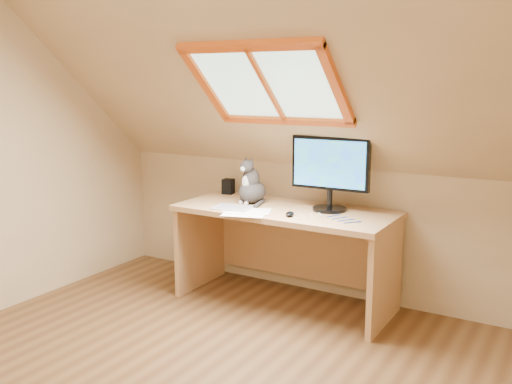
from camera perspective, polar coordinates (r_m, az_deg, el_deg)
The scene contains 9 objects.
room_shell at distance 2.82m, azimuth -10.38°, elevation 6.56°, with size 3.52×3.52×2.41m.
desk at distance 4.27m, azimuth 3.33°, elevation -4.40°, with size 1.60×0.70×0.73m.
monitor at distance 4.06m, azimuth 7.43°, elevation 2.33°, with size 0.57×0.24×0.53m.
cat at distance 4.32m, azimuth -0.46°, elevation 0.59°, with size 0.25×0.28×0.36m.
desk_speaker at distance 4.69m, azimuth -2.79°, elevation 0.56°, with size 0.08×0.08×0.12m, color black.
graphics_tablet at distance 4.15m, azimuth -2.38°, elevation -1.59°, with size 0.27×0.20×0.01m, color #B2B2B7.
mouse at distance 3.92m, azimuth 3.40°, elevation -2.20°, with size 0.06×0.10×0.03m, color black.
papers at distance 4.01m, azimuth -0.59°, elevation -2.10°, with size 0.35×0.30×0.01m.
cables at distance 3.89m, azimuth 7.29°, elevation -2.57°, with size 0.51×0.26×0.01m.
Camera 1 is at (1.84, -2.21, 1.64)m, focal length 40.00 mm.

